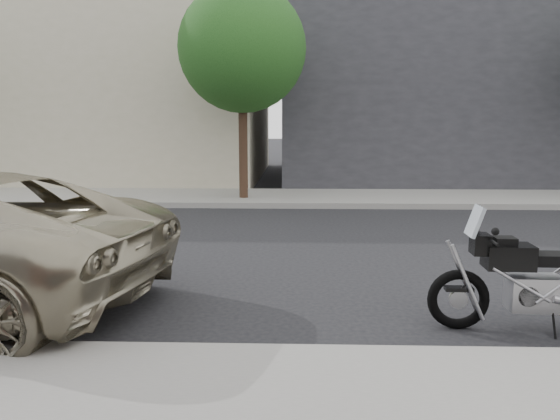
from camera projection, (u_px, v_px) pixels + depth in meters
The scene contains 6 objects.
ground at pixel (328, 257), 9.15m from camera, with size 120.00×120.00×0.00m, color black.
far_sidewalk at pixel (315, 198), 15.55m from camera, with size 44.00×3.00×0.15m, color gray.
far_building_dark at pixel (487, 89), 21.67m from camera, with size 16.00×11.00×7.00m.
far_building_cream at pixel (89, 77), 22.10m from camera, with size 14.00×11.00×8.00m.
street_tree_mid at pixel (242, 49), 14.46m from camera, with size 3.40×3.40×5.70m.
motorcycle at pixel (544, 277), 5.87m from camera, with size 2.17×0.70×1.37m.
Camera 1 is at (0.51, 8.93, 2.26)m, focal length 35.00 mm.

